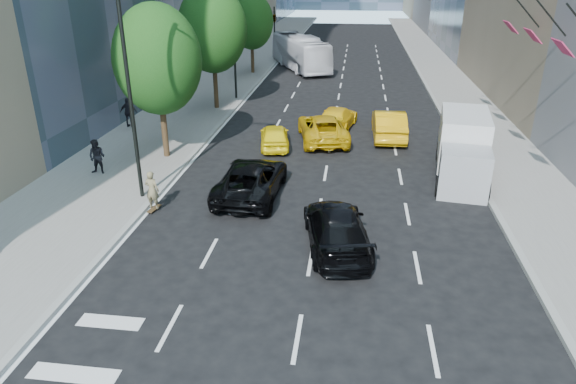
# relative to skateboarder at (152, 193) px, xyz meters

# --- Properties ---
(ground) EXTENTS (160.00, 160.00, 0.00)m
(ground) POSITION_rel_skateboarder_xyz_m (5.60, -2.99, -0.79)
(ground) COLOR black
(ground) RESTS_ON ground
(sidewalk_left) EXTENTS (6.00, 120.00, 0.15)m
(sidewalk_left) POSITION_rel_skateboarder_xyz_m (-3.40, 27.01, -0.72)
(sidewalk_left) COLOR slate
(sidewalk_left) RESTS_ON ground
(sidewalk_right) EXTENTS (4.00, 120.00, 0.15)m
(sidewalk_right) POSITION_rel_skateboarder_xyz_m (15.60, 27.01, -0.72)
(sidewalk_right) COLOR slate
(sidewalk_right) RESTS_ON ground
(lamp_near) EXTENTS (2.13, 0.22, 10.00)m
(lamp_near) POSITION_rel_skateboarder_xyz_m (-0.72, 1.01, 5.02)
(lamp_near) COLOR black
(lamp_near) RESTS_ON sidewalk_left
(lamp_far) EXTENTS (2.13, 0.22, 10.00)m
(lamp_far) POSITION_rel_skateboarder_xyz_m (-0.72, 19.01, 5.02)
(lamp_far) COLOR black
(lamp_far) RESTS_ON sidewalk_left
(tree_near) EXTENTS (4.20, 4.20, 7.46)m
(tree_near) POSITION_rel_skateboarder_xyz_m (-1.60, 6.01, 4.18)
(tree_near) COLOR #332513
(tree_near) RESTS_ON sidewalk_left
(tree_mid) EXTENTS (4.50, 4.50, 7.99)m
(tree_mid) POSITION_rel_skateboarder_xyz_m (-1.60, 16.01, 4.52)
(tree_mid) COLOR #332513
(tree_mid) RESTS_ON sidewalk_left
(tree_far) EXTENTS (3.90, 3.90, 6.92)m
(tree_far) POSITION_rel_skateboarder_xyz_m (-1.60, 29.01, 3.83)
(tree_far) COLOR #332513
(tree_far) RESTS_ON sidewalk_left
(traffic_signal) EXTENTS (2.48, 0.53, 5.20)m
(traffic_signal) POSITION_rel_skateboarder_xyz_m (-0.80, 37.01, 3.44)
(traffic_signal) COLOR black
(traffic_signal) RESTS_ON sidewalk_left
(facade_flags) EXTENTS (1.85, 13.30, 2.05)m
(facade_flags) POSITION_rel_skateboarder_xyz_m (16.24, 7.01, 5.39)
(facade_flags) COLOR black
(facade_flags) RESTS_ON ground
(skateboarder) EXTENTS (0.63, 0.47, 1.59)m
(skateboarder) POSITION_rel_skateboarder_xyz_m (0.00, 0.00, 0.00)
(skateboarder) COLOR #706646
(skateboarder) RESTS_ON ground
(black_sedan_lincoln) EXTENTS (2.62, 5.42, 1.49)m
(black_sedan_lincoln) POSITION_rel_skateboarder_xyz_m (3.60, 2.01, -0.05)
(black_sedan_lincoln) COLOR black
(black_sedan_lincoln) RESTS_ON ground
(black_sedan_mercedes) EXTENTS (2.87, 5.26, 1.45)m
(black_sedan_mercedes) POSITION_rel_skateboarder_xyz_m (7.40, -1.99, -0.07)
(black_sedan_mercedes) COLOR black
(black_sedan_mercedes) RESTS_ON ground
(taxi_a) EXTENTS (2.11, 3.93, 1.27)m
(taxi_a) POSITION_rel_skateboarder_xyz_m (3.60, 8.51, -0.16)
(taxi_a) COLOR yellow
(taxi_a) RESTS_ON ground
(taxi_b) EXTENTS (1.84, 4.98, 1.63)m
(taxi_b) POSITION_rel_skateboarder_xyz_m (9.80, 11.01, 0.02)
(taxi_b) COLOR #D2950B
(taxi_b) RESTS_ON ground
(taxi_c) EXTENTS (3.44, 5.69, 1.48)m
(taxi_c) POSITION_rel_skateboarder_xyz_m (6.10, 10.01, -0.05)
(taxi_c) COLOR #CF9F0A
(taxi_c) RESTS_ON ground
(taxi_d) EXTENTS (2.66, 4.85, 1.33)m
(taxi_d) POSITION_rel_skateboarder_xyz_m (6.80, 12.51, -0.13)
(taxi_d) COLOR yellow
(taxi_d) RESTS_ON ground
(city_bus) EXTENTS (6.88, 11.37, 3.13)m
(city_bus) POSITION_rel_skateboarder_xyz_m (2.40, 32.34, 0.77)
(city_bus) COLOR white
(city_bus) RESTS_ON ground
(box_truck) EXTENTS (2.91, 6.14, 2.82)m
(box_truck) POSITION_rel_skateboarder_xyz_m (12.84, 5.38, 0.64)
(box_truck) COLOR silver
(box_truck) RESTS_ON ground
(pedestrian_a) EXTENTS (0.82, 0.66, 1.63)m
(pedestrian_a) POSITION_rel_skateboarder_xyz_m (-3.89, 3.24, 0.17)
(pedestrian_a) COLOR black
(pedestrian_a) RESTS_ON sidewalk_left
(pedestrian_b) EXTENTS (1.06, 0.49, 1.77)m
(pedestrian_b) POSITION_rel_skateboarder_xyz_m (-5.60, 10.78, 0.24)
(pedestrian_b) COLOR black
(pedestrian_b) RESTS_ON sidewalk_left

